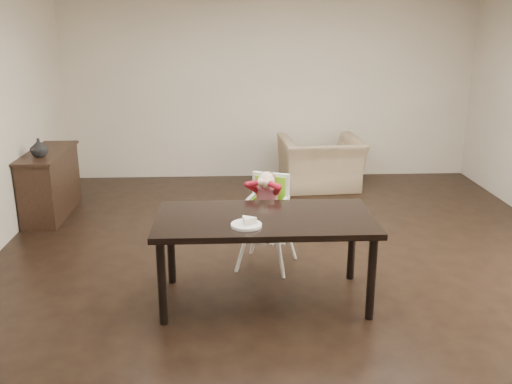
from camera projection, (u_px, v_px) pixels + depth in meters
ground at (295, 273)px, 5.40m from camera, size 7.00×7.00×0.00m
room_walls at (299, 74)px, 4.85m from camera, size 6.02×7.02×2.71m
dining_table at (265, 226)px, 4.70m from camera, size 1.80×0.90×0.75m
high_chair at (267, 199)px, 5.40m from camera, size 0.51×0.51×0.95m
plate at (247, 223)px, 4.46m from camera, size 0.28×0.28×0.07m
armchair at (321, 155)px, 7.96m from camera, size 1.15×0.79×0.96m
sideboard at (50, 183)px, 6.90m from camera, size 0.44×1.26×0.79m
vase at (39, 148)px, 6.51m from camera, size 0.20×0.21×0.20m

